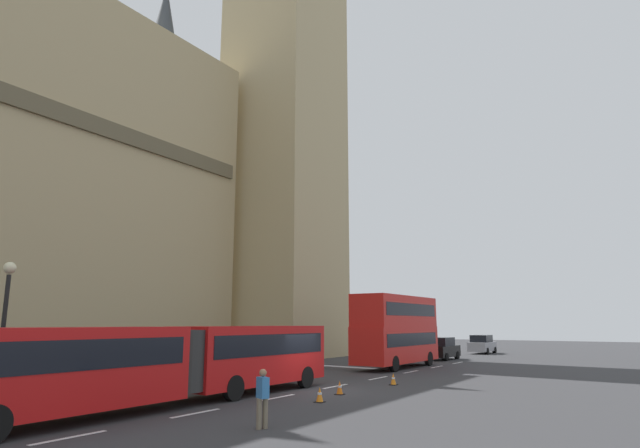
% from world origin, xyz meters
% --- Properties ---
extents(ground_plane, '(160.00, 160.00, 0.00)m').
position_xyz_m(ground_plane, '(0.00, 0.00, 0.00)').
color(ground_plane, '#333335').
extents(lane_centre_marking, '(39.00, 0.16, 0.01)m').
position_xyz_m(lane_centre_marking, '(1.88, 0.00, 0.00)').
color(lane_centre_marking, silver).
rests_on(lane_centre_marking, ground_plane).
extents(articulated_bus, '(17.21, 2.54, 2.90)m').
position_xyz_m(articulated_bus, '(-6.57, 1.99, 1.75)').
color(articulated_bus, red).
rests_on(articulated_bus, ground_plane).
extents(double_decker_bus, '(9.28, 2.54, 4.90)m').
position_xyz_m(double_decker_bus, '(13.48, 2.00, 2.71)').
color(double_decker_bus, red).
rests_on(double_decker_bus, ground_plane).
extents(sedan_lead, '(4.40, 1.86, 1.85)m').
position_xyz_m(sedan_lead, '(23.04, 2.25, 0.91)').
color(sedan_lead, black).
rests_on(sedan_lead, ground_plane).
extents(sedan_trailing, '(4.40, 1.86, 1.85)m').
position_xyz_m(sedan_trailing, '(34.07, 1.97, 0.91)').
color(sedan_trailing, gray).
rests_on(sedan_trailing, ground_plane).
extents(traffic_cone_west, '(0.36, 0.36, 0.58)m').
position_xyz_m(traffic_cone_west, '(-2.91, -2.19, 0.28)').
color(traffic_cone_west, black).
rests_on(traffic_cone_west, ground_plane).
extents(traffic_cone_middle, '(0.36, 0.36, 0.58)m').
position_xyz_m(traffic_cone_middle, '(-0.55, -1.69, 0.28)').
color(traffic_cone_middle, black).
rests_on(traffic_cone_middle, ground_plane).
extents(traffic_cone_east, '(0.36, 0.36, 0.58)m').
position_xyz_m(traffic_cone_east, '(3.95, -2.13, 0.28)').
color(traffic_cone_east, black).
rests_on(traffic_cone_east, ground_plane).
extents(street_lamp, '(0.44, 0.44, 5.27)m').
position_xyz_m(street_lamp, '(-10.73, 6.50, 3.06)').
color(street_lamp, black).
rests_on(street_lamp, ground_plane).
extents(pedestrian_near_cones, '(0.38, 0.46, 1.69)m').
position_xyz_m(pedestrian_near_cones, '(-8.19, -3.60, 0.91)').
color(pedestrian_near_cones, '#726651').
rests_on(pedestrian_near_cones, ground_plane).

